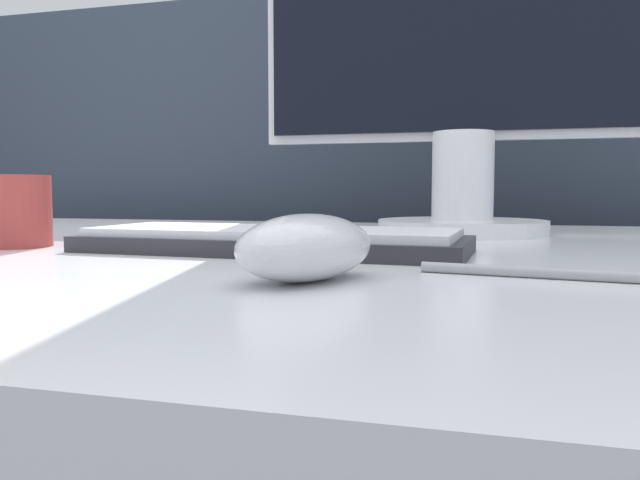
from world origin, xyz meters
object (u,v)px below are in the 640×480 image
object	(u,v)px
keyboard	(273,240)
monitor	(466,24)
computer_mouse_near	(306,247)
mug	(11,211)

from	to	relation	value
keyboard	monitor	world-z (taller)	monitor
keyboard	monitor	xyz separation A→B (m)	(0.17, 0.31, 0.28)
computer_mouse_near	monitor	bearing A→B (deg)	102.39
computer_mouse_near	mug	bearing A→B (deg)	178.91
computer_mouse_near	mug	distance (m)	0.42
computer_mouse_near	monitor	distance (m)	0.57
computer_mouse_near	mug	world-z (taller)	mug
computer_mouse_near	keyboard	world-z (taller)	computer_mouse_near
computer_mouse_near	mug	size ratio (longest dim) A/B	1.65
computer_mouse_near	keyboard	size ratio (longest dim) A/B	0.35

